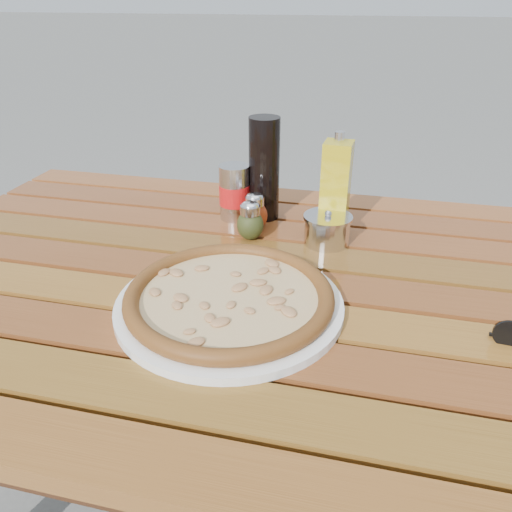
% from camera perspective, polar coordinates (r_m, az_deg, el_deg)
% --- Properties ---
extents(table, '(1.40, 0.90, 0.75)m').
position_cam_1_polar(table, '(0.92, -0.29, -6.38)').
color(table, '#381B0C').
rests_on(table, ground).
extents(plate, '(0.45, 0.45, 0.01)m').
position_cam_1_polar(plate, '(0.80, -3.04, -5.52)').
color(plate, white).
rests_on(plate, table).
extents(pizza, '(0.44, 0.44, 0.03)m').
position_cam_1_polar(pizza, '(0.79, -3.07, -4.57)').
color(pizza, beige).
rests_on(pizza, plate).
extents(pepper_shaker, '(0.06, 0.06, 0.08)m').
position_cam_1_polar(pepper_shaker, '(1.04, -0.16, 5.05)').
color(pepper_shaker, '#AA3513').
rests_on(pepper_shaker, table).
extents(oregano_shaker, '(0.06, 0.06, 0.08)m').
position_cam_1_polar(oregano_shaker, '(1.00, -0.67, 4.01)').
color(oregano_shaker, '#3B431A').
rests_on(oregano_shaker, table).
extents(dark_bottle, '(0.09, 0.09, 0.22)m').
position_cam_1_polar(dark_bottle, '(1.08, 0.93, 9.90)').
color(dark_bottle, black).
rests_on(dark_bottle, table).
extents(soda_can, '(0.08, 0.08, 0.12)m').
position_cam_1_polar(soda_can, '(1.09, -2.47, 7.23)').
color(soda_can, silver).
rests_on(soda_can, table).
extents(olive_oil_cruet, '(0.06, 0.06, 0.21)m').
position_cam_1_polar(olive_oil_cruet, '(1.02, 9.08, 7.69)').
color(olive_oil_cruet, gold).
rests_on(olive_oil_cruet, table).
extents(parmesan_tin, '(0.10, 0.10, 0.07)m').
position_cam_1_polar(parmesan_tin, '(1.00, 8.14, 3.06)').
color(parmesan_tin, silver).
rests_on(parmesan_tin, table).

